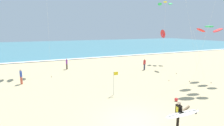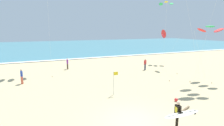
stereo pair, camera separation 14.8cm
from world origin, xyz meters
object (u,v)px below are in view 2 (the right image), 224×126
at_px(kite_arc_emerald_far, 210,29).
at_px(kite_delta_scarlet_high, 164,34).
at_px(lifeguard_flag, 114,81).
at_px(beach_ball, 176,100).
at_px(bystander_red_top, 145,64).
at_px(bystander_blue_top, 22,76).
at_px(kite_arc_golden_mid, 166,3).
at_px(surfer_lead, 179,114).
at_px(bystander_purple_top, 67,64).
at_px(driftwood_log, 184,110).

bearing_deg(kite_arc_emerald_far, kite_delta_scarlet_high, 95.24).
bearing_deg(lifeguard_flag, beach_ball, -39.79).
distance_m(kite_delta_scarlet_high, bystander_red_top, 5.03).
distance_m(bystander_red_top, beach_ball, 11.36).
xyz_separation_m(kite_delta_scarlet_high, bystander_blue_top, (-18.31, -0.15, -4.20)).
distance_m(kite_arc_golden_mid, kite_delta_scarlet_high, 8.02).
bearing_deg(surfer_lead, beach_ball, 48.68).
bearing_deg(beach_ball, kite_arc_emerald_far, 25.20).
bearing_deg(beach_ball, bystander_purple_top, 110.79).
distance_m(kite_delta_scarlet_high, lifeguard_flag, 13.36).
bearing_deg(lifeguard_flag, bystander_red_top, 42.16).
relative_size(kite_arc_golden_mid, bystander_blue_top, 6.48).
distance_m(kite_arc_golden_mid, kite_arc_emerald_far, 12.76).
bearing_deg(lifeguard_flag, bystander_blue_top, 137.93).
bearing_deg(bystander_blue_top, beach_ball, -41.30).
distance_m(bystander_blue_top, beach_ball, 15.25).
xyz_separation_m(kite_arc_golden_mid, bystander_purple_top, (-16.77, 0.35, -9.16)).
bearing_deg(bystander_blue_top, kite_delta_scarlet_high, 0.46).
height_order(kite_arc_golden_mid, kite_arc_emerald_far, kite_arc_golden_mid).
xyz_separation_m(bystander_red_top, bystander_blue_top, (-15.56, -0.51, 0.00)).
bearing_deg(kite_arc_golden_mid, bystander_purple_top, 178.79).
bearing_deg(bystander_red_top, kite_arc_emerald_far, -64.49).
bearing_deg(driftwood_log, beach_ball, 66.80).
xyz_separation_m(bystander_purple_top, lifeguard_flag, (1.90, -12.10, 0.45)).
height_order(kite_arc_golden_mid, bystander_red_top, kite_arc_golden_mid).
distance_m(bystander_purple_top, driftwood_log, 17.68).
xyz_separation_m(surfer_lead, lifeguard_flag, (-0.98, 6.63, 0.22)).
relative_size(bystander_red_top, beach_ball, 5.68).
distance_m(lifeguard_flag, beach_ball, 5.24).
bearing_deg(driftwood_log, lifeguard_flag, 124.43).
relative_size(surfer_lead, bystander_blue_top, 1.33).
height_order(surfer_lead, bystander_blue_top, surfer_lead).
relative_size(surfer_lead, lifeguard_flag, 1.01).
bearing_deg(lifeguard_flag, kite_arc_emerald_far, 1.23).
bearing_deg(kite_delta_scarlet_high, bystander_blue_top, -179.54).
xyz_separation_m(kite_arc_golden_mid, kite_delta_scarlet_high, (-4.07, -4.82, -4.95)).
bearing_deg(kite_arc_emerald_far, lifeguard_flag, -178.77).
xyz_separation_m(surfer_lead, kite_delta_scarlet_high, (9.82, 13.56, 3.97)).
bearing_deg(driftwood_log, kite_arc_golden_mid, 55.00).
height_order(bystander_blue_top, beach_ball, bystander_blue_top).
bearing_deg(kite_delta_scarlet_high, surfer_lead, -125.90).
height_order(kite_delta_scarlet_high, bystander_purple_top, kite_delta_scarlet_high).
xyz_separation_m(kite_arc_emerald_far, lifeguard_flag, (-11.41, -0.24, -4.39)).
xyz_separation_m(kite_delta_scarlet_high, driftwood_log, (-7.51, -11.72, -4.95)).
bearing_deg(kite_arc_emerald_far, driftwood_log, -148.23).
bearing_deg(bystander_red_top, driftwood_log, -111.54).
xyz_separation_m(bystander_purple_top, driftwood_log, (5.19, -16.89, -0.74)).
bearing_deg(surfer_lead, driftwood_log, 38.69).
xyz_separation_m(surfer_lead, kite_arc_golden_mid, (13.88, 18.38, 8.93)).
relative_size(surfer_lead, beach_ball, 7.54).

